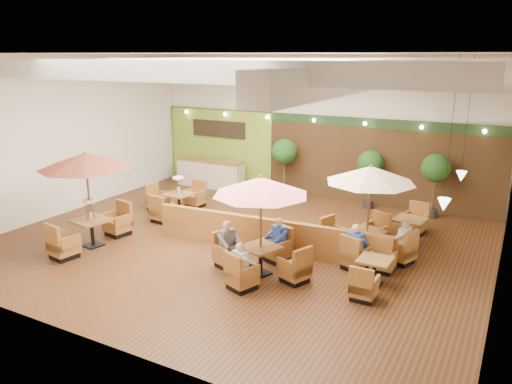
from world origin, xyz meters
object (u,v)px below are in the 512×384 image
Objects in this scene: table_0 at (87,175)px; diner_2 at (228,240)px; table_2 at (369,195)px; diner_1 at (277,235)px; booth_divider at (267,235)px; topiary_1 at (370,165)px; table_4 at (374,272)px; diner_0 at (242,260)px; service_counter at (211,174)px; topiary_2 at (436,170)px; table_5 at (409,231)px; table_1 at (261,208)px; diner_3 at (356,242)px; topiary_0 at (284,154)px; diner_4 at (403,237)px; table_3 at (173,201)px.

table_0 is 4.59m from diner_2.
diner_1 is at bearing -125.17° from table_2.
diner_1 is at bearing 26.28° from table_0.
table_2 reaches higher than booth_divider.
booth_divider is 5.78m from topiary_1.
table_4 is 3.08× the size of diner_0.
diner_0 reaches higher than service_counter.
topiary_1 is at bearing -180.00° from topiary_2.
booth_divider reaches higher than table_5.
table_1 is at bearing -113.65° from topiary_2.
table_4 is at bearing -15.81° from booth_divider.
table_4 is 1.03× the size of topiary_2.
table_5 is 2.77m from diner_3.
topiary_0 is 2.83× the size of diner_2.
diner_4 is at bearing 139.47° from diner_2.
booth_divider is at bearing -13.81° from diner_1.
table_2 is (7.34, 3.07, -0.36)m from table_0.
diner_0 is (-2.87, -5.05, 0.37)m from table_5.
table_2 is at bearing 16.32° from booth_divider.
table_5 is 3.24× the size of diner_2.
table_4 is 2.78m from diner_1.
topiary_2 reaches higher than booth_divider.
table_5 is at bearing -16.81° from service_counter.
topiary_1 is at bearing -0.00° from topiary_0.
table_2 is 1.19× the size of topiary_0.
diner_2 is at bearing -142.56° from diner_3.
topiary_2 is at bearing 0.00° from topiary_0.
diner_2 is (-0.39, -1.47, 0.27)m from booth_divider.
table_2 reaches higher than topiary_0.
diner_4 is at bearing 11.15° from booth_divider.
topiary_2 is (2.26, 0.00, 0.06)m from topiary_1.
diner_0 is at bearing 63.03° from diner_2.
booth_divider is 8.89× the size of diner_4.
topiary_2 reaches higher than diner_4.
service_counter is 3.77× the size of diner_4.
table_4 is at bearing -72.55° from topiary_1.
diner_0 is (0.00, -0.96, -1.05)m from table_1.
diner_4 is (2.23, -4.53, -0.85)m from topiary_1.
booth_divider is 3.15× the size of topiary_2.
table_3 is at bearing -165.92° from table_5.
table_5 is at bearing 75.75° from table_1.
table_3 is 3.22× the size of diner_3.
service_counter is 9.65m from diner_3.
diner_4 is (3.02, 3.40, 0.02)m from diner_0.
service_counter is 1.39× the size of topiary_1.
table_2 is 1.05× the size of table_3.
topiary_0 is at bearing 155.21° from table_2.
table_4 is (8.75, -6.00, -0.25)m from service_counter.
table_1 is (0.57, -1.47, 1.31)m from booth_divider.
diner_2 is 3.36m from diner_3.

